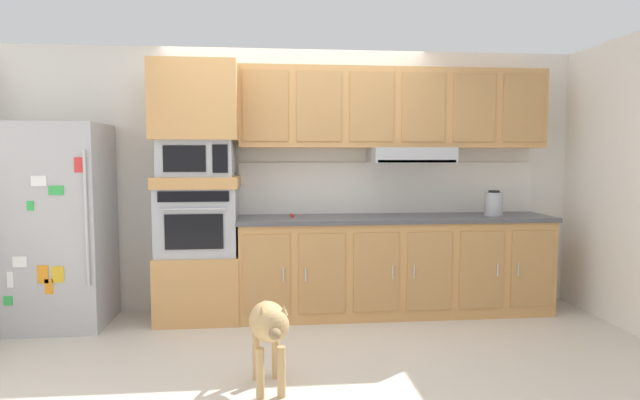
% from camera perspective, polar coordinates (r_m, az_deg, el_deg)
% --- Properties ---
extents(ground_plane, '(9.60, 9.60, 0.00)m').
position_cam_1_polar(ground_plane, '(4.37, -1.68, -15.09)').
color(ground_plane, beige).
extents(back_kitchen_wall, '(6.20, 0.12, 2.50)m').
position_cam_1_polar(back_kitchen_wall, '(5.22, -2.57, 2.19)').
color(back_kitchen_wall, silver).
rests_on(back_kitchen_wall, ground).
extents(refrigerator, '(0.76, 0.73, 1.76)m').
position_cam_1_polar(refrigerator, '(5.14, -25.99, -2.47)').
color(refrigerator, '#ADADB2').
rests_on(refrigerator, ground).
extents(oven_base_cabinet, '(0.74, 0.62, 0.60)m').
position_cam_1_polar(oven_base_cabinet, '(5.03, -12.80, -8.97)').
color(oven_base_cabinet, tan).
rests_on(oven_base_cabinet, ground).
extents(built_in_oven, '(0.70, 0.62, 0.60)m').
position_cam_1_polar(built_in_oven, '(4.92, -12.93, -2.17)').
color(built_in_oven, '#A8AAAF').
rests_on(built_in_oven, oven_base_cabinet).
extents(appliance_mid_shelf, '(0.74, 0.62, 0.10)m').
position_cam_1_polar(appliance_mid_shelf, '(4.89, -13.00, 1.90)').
color(appliance_mid_shelf, tan).
rests_on(appliance_mid_shelf, built_in_oven).
extents(microwave, '(0.64, 0.54, 0.32)m').
position_cam_1_polar(microwave, '(4.89, -13.05, 4.36)').
color(microwave, '#A8AAAF').
rests_on(microwave, appliance_mid_shelf).
extents(appliance_upper_cabinet, '(0.74, 0.62, 0.68)m').
position_cam_1_polar(appliance_upper_cabinet, '(4.91, -13.16, 10.20)').
color(appliance_upper_cabinet, tan).
rests_on(appliance_upper_cabinet, microwave).
extents(lower_cabinet_run, '(2.89, 0.63, 0.88)m').
position_cam_1_polar(lower_cabinet_run, '(5.10, 8.04, -7.10)').
color(lower_cabinet_run, tan).
rests_on(lower_cabinet_run, ground).
extents(countertop_slab, '(2.93, 0.64, 0.04)m').
position_cam_1_polar(countertop_slab, '(5.03, 8.09, -1.95)').
color(countertop_slab, '#4C4C51').
rests_on(countertop_slab, lower_cabinet_run).
extents(backsplash_panel, '(2.93, 0.02, 0.50)m').
position_cam_1_polar(backsplash_panel, '(5.28, 7.38, 1.32)').
color(backsplash_panel, silver).
rests_on(backsplash_panel, countertop_slab).
extents(upper_cabinet_with_hood, '(2.89, 0.48, 0.88)m').
position_cam_1_polar(upper_cabinet_with_hood, '(5.13, 8.00, 9.38)').
color(upper_cabinet_with_hood, tan).
rests_on(upper_cabinet_with_hood, backsplash_panel).
extents(screwdriver, '(0.14, 0.12, 0.03)m').
position_cam_1_polar(screwdriver, '(4.91, -2.89, -1.67)').
color(screwdriver, red).
rests_on(screwdriver, countertop_slab).
extents(electric_kettle, '(0.17, 0.17, 0.24)m').
position_cam_1_polar(electric_kettle, '(5.27, 18.15, -0.38)').
color(electric_kettle, '#A8AAAF').
rests_on(electric_kettle, countertop_slab).
extents(dog, '(0.28, 0.77, 0.61)m').
position_cam_1_polar(dog, '(3.41, -5.49, -13.35)').
color(dog, tan).
rests_on(dog, ground).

